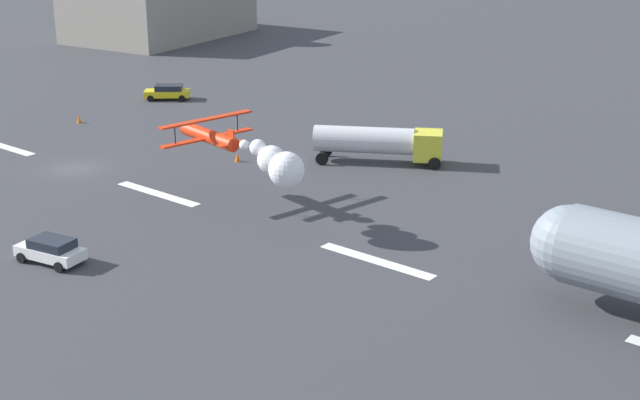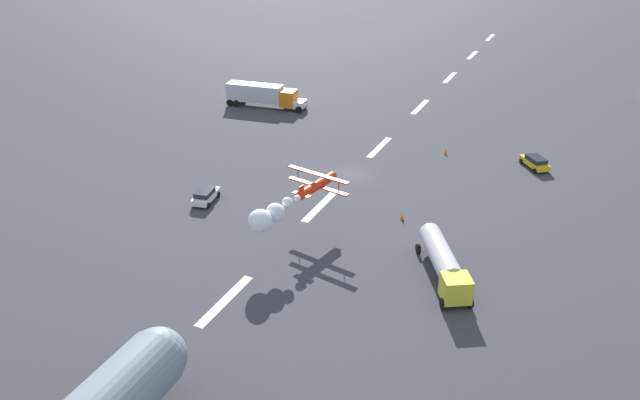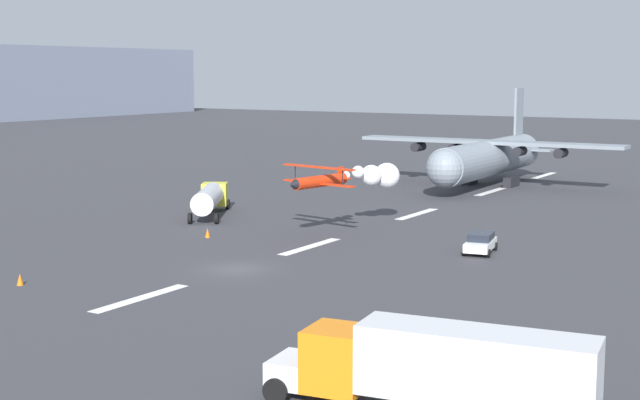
{
  "view_description": "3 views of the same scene",
  "coord_description": "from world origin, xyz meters",
  "px_view_note": "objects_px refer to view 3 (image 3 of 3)",
  "views": [
    {
      "loc": [
        58.49,
        -41.68,
        21.92
      ],
      "look_at": [
        24.77,
        0.0,
        2.89
      ],
      "focal_mm": 51.99,
      "sensor_mm": 36.0,
      "label": 1
    },
    {
      "loc": [
        64.11,
        25.63,
        31.77
      ],
      "look_at": [
        15.99,
        2.97,
        4.38
      ],
      "focal_mm": 33.82,
      "sensor_mm": 36.0,
      "label": 2
    },
    {
      "loc": [
        -50.61,
        -37.62,
        13.61
      ],
      "look_at": [
        13.66,
        1.51,
        3.1
      ],
      "focal_mm": 51.89,
      "sensor_mm": 36.0,
      "label": 3
    }
  ],
  "objects_px": {
    "traffic_cone_near": "(20,279)",
    "traffic_cone_far": "(208,233)",
    "fuel_tanker_truck": "(210,198)",
    "followme_car_yellow": "(480,242)",
    "cargo_transport_plane": "(484,158)",
    "stunt_biplane_red": "(364,177)",
    "semi_truck_orange": "(440,366)"
  },
  "relations": [
    {
      "from": "followme_car_yellow",
      "to": "traffic_cone_far",
      "type": "xyz_separation_m",
      "value": [
        -5.53,
        21.69,
        -0.44
      ]
    },
    {
      "from": "traffic_cone_near",
      "to": "traffic_cone_far",
      "type": "height_order",
      "value": "same"
    },
    {
      "from": "cargo_transport_plane",
      "to": "followme_car_yellow",
      "type": "bearing_deg",
      "value": -158.93
    },
    {
      "from": "semi_truck_orange",
      "to": "traffic_cone_far",
      "type": "distance_m",
      "value": 42.41
    },
    {
      "from": "followme_car_yellow",
      "to": "stunt_biplane_red",
      "type": "bearing_deg",
      "value": 68.47
    },
    {
      "from": "cargo_transport_plane",
      "to": "traffic_cone_near",
      "type": "bearing_deg",
      "value": 173.91
    },
    {
      "from": "traffic_cone_near",
      "to": "traffic_cone_far",
      "type": "relative_size",
      "value": 1.0
    },
    {
      "from": "cargo_transport_plane",
      "to": "followme_car_yellow",
      "type": "height_order",
      "value": "cargo_transport_plane"
    },
    {
      "from": "semi_truck_orange",
      "to": "fuel_tanker_truck",
      "type": "bearing_deg",
      "value": 47.81
    },
    {
      "from": "cargo_transport_plane",
      "to": "traffic_cone_far",
      "type": "relative_size",
      "value": 42.94
    },
    {
      "from": "cargo_transport_plane",
      "to": "traffic_cone_near",
      "type": "distance_m",
      "value": 63.56
    },
    {
      "from": "followme_car_yellow",
      "to": "traffic_cone_near",
      "type": "relative_size",
      "value": 5.95
    },
    {
      "from": "fuel_tanker_truck",
      "to": "followme_car_yellow",
      "type": "xyz_separation_m",
      "value": [
        -3.52,
        -28.55,
        -0.94
      ]
    },
    {
      "from": "semi_truck_orange",
      "to": "traffic_cone_near",
      "type": "height_order",
      "value": "semi_truck_orange"
    },
    {
      "from": "followme_car_yellow",
      "to": "traffic_cone_near",
      "type": "distance_m",
      "value": 33.11
    },
    {
      "from": "fuel_tanker_truck",
      "to": "traffic_cone_near",
      "type": "relative_size",
      "value": 13.3
    },
    {
      "from": "traffic_cone_far",
      "to": "semi_truck_orange",
      "type": "bearing_deg",
      "value": -129.35
    },
    {
      "from": "semi_truck_orange",
      "to": "followme_car_yellow",
      "type": "xyz_separation_m",
      "value": [
        32.4,
        11.08,
        -1.3
      ]
    },
    {
      "from": "stunt_biplane_red",
      "to": "semi_truck_orange",
      "type": "distance_m",
      "value": 44.47
    },
    {
      "from": "semi_truck_orange",
      "to": "traffic_cone_near",
      "type": "distance_m",
      "value": 33.15
    },
    {
      "from": "stunt_biplane_red",
      "to": "followme_car_yellow",
      "type": "distance_m",
      "value": 14.25
    },
    {
      "from": "cargo_transport_plane",
      "to": "traffic_cone_near",
      "type": "xyz_separation_m",
      "value": [
        -63.13,
        6.73,
        -3.13
      ]
    },
    {
      "from": "semi_truck_orange",
      "to": "followme_car_yellow",
      "type": "distance_m",
      "value": 34.26
    },
    {
      "from": "semi_truck_orange",
      "to": "fuel_tanker_truck",
      "type": "xyz_separation_m",
      "value": [
        35.92,
        39.62,
        -0.36
      ]
    },
    {
      "from": "fuel_tanker_truck",
      "to": "traffic_cone_far",
      "type": "xyz_separation_m",
      "value": [
        -9.06,
        -6.86,
        -1.38
      ]
    },
    {
      "from": "cargo_transport_plane",
      "to": "traffic_cone_far",
      "type": "bearing_deg",
      "value": 170.63
    },
    {
      "from": "followme_car_yellow",
      "to": "traffic_cone_near",
      "type": "xyz_separation_m",
      "value": [
        -25.37,
        21.28,
        -0.44
      ]
    },
    {
      "from": "fuel_tanker_truck",
      "to": "traffic_cone_near",
      "type": "distance_m",
      "value": 29.82
    },
    {
      "from": "followme_car_yellow",
      "to": "cargo_transport_plane",
      "type": "bearing_deg",
      "value": 21.07
    },
    {
      "from": "semi_truck_orange",
      "to": "traffic_cone_near",
      "type": "xyz_separation_m",
      "value": [
        7.03,
        32.35,
        -1.73
      ]
    },
    {
      "from": "traffic_cone_near",
      "to": "followme_car_yellow",
      "type": "bearing_deg",
      "value": -39.99
    },
    {
      "from": "traffic_cone_near",
      "to": "cargo_transport_plane",
      "type": "bearing_deg",
      "value": -6.09
    }
  ]
}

